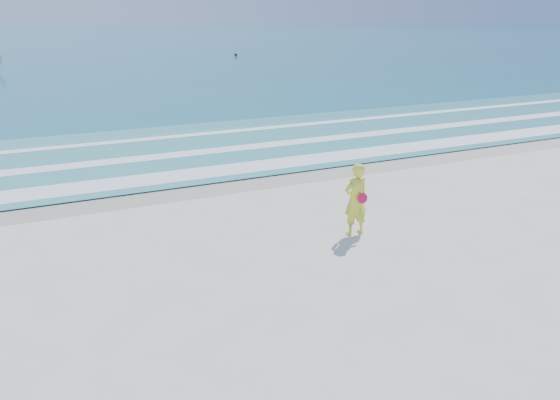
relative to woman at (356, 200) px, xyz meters
name	(u,v)px	position (x,y,z in m)	size (l,w,h in m)	color
ground	(354,316)	(-2.14, -3.39, -0.94)	(400.00, 400.00, 0.00)	silver
wet_sand	(207,185)	(-2.14, 5.61, -0.94)	(400.00, 2.40, 0.00)	#B2A893
ocean	(46,43)	(-2.14, 101.61, -0.92)	(400.00, 190.00, 0.04)	#19727F
shallow	(169,151)	(-2.14, 10.61, -0.89)	(400.00, 10.00, 0.01)	#59B7AD
foam_near	(195,174)	(-2.14, 6.91, -0.88)	(400.00, 1.40, 0.01)	white
foam_mid	(174,155)	(-2.14, 9.81, -0.88)	(400.00, 0.90, 0.01)	white
foam_far	(155,138)	(-2.14, 13.11, -0.88)	(400.00, 0.60, 0.01)	white
buoy	(236,55)	(18.10, 56.51, -0.73)	(0.34, 0.34, 0.34)	black
woman	(356,200)	(0.00, 0.00, 0.00)	(0.72, 0.50, 1.87)	yellow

